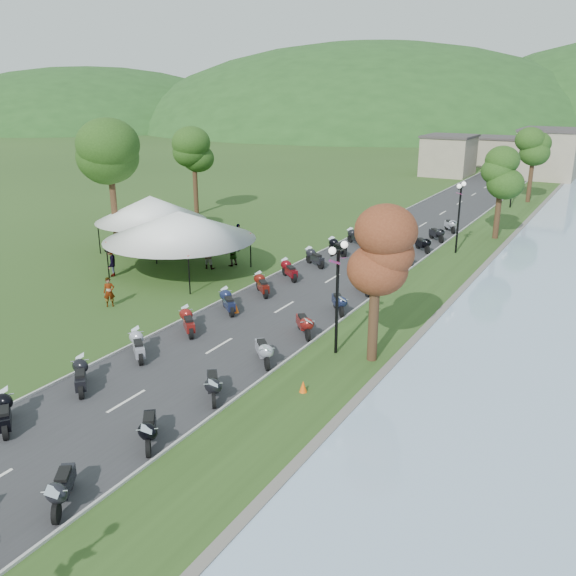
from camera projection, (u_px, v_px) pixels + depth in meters
The scene contains 11 objects.
road at pixel (399, 239), 47.91m from camera, with size 7.00×120.00×0.02m, color #303032.
far_building at pixel (498, 154), 85.13m from camera, with size 18.00×16.00×5.00m, color gray.
moto_row_left at pixel (209, 312), 30.85m from camera, with size 2.60×39.25×1.10m, color #331411, non-canonical shape.
moto_row_right at pixel (337, 302), 32.24m from camera, with size 2.60×45.90×1.10m, color #331411, non-canonical shape.
vendor_tent_main at pixel (180, 242), 38.73m from camera, with size 6.42×6.42×4.00m, color white, non-canonical shape.
vendor_tent_side at pixel (152, 223), 44.06m from camera, with size 5.29×5.29×4.00m, color white, non-canonical shape.
tree_park_left at pixel (111, 173), 42.50m from camera, with size 4.10×4.10×11.40m, color #2B5419, non-canonical shape.
tree_lakeside at pixel (376, 275), 25.53m from camera, with size 2.80×2.80×7.79m, color #2B5419, non-canonical shape.
pedestrian_a at pixel (111, 306), 33.26m from camera, with size 0.60×0.44×1.64m, color slate.
pedestrian_b at pixel (209, 268), 40.17m from camera, with size 0.90×0.49×1.84m, color slate.
pedestrian_c at pixel (113, 276), 38.59m from camera, with size 1.24×0.51×1.92m, color slate.
Camera 1 is at (15.62, -4.86, 11.41)m, focal length 38.00 mm.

